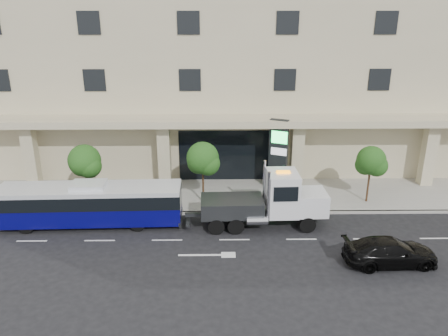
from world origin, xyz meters
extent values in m
plane|color=black|center=(0.00, 0.00, 0.00)|extent=(120.00, 120.00, 0.00)
cube|color=gray|center=(0.00, 5.00, 0.07)|extent=(120.00, 6.00, 0.15)
cube|color=gray|center=(0.00, 2.00, 0.07)|extent=(120.00, 0.30, 0.15)
cube|color=tan|center=(0.00, 15.50, 10.00)|extent=(60.00, 15.00, 20.00)
cube|color=tan|center=(0.00, 6.80, 5.20)|extent=(60.00, 2.80, 0.50)
cube|color=black|center=(0.00, 7.97, 2.15)|extent=(8.00, 0.12, 4.00)
cube|color=tan|center=(-15.00, 6.80, 2.60)|extent=(0.90, 0.90, 4.90)
cube|color=tan|center=(-5.00, 6.80, 2.60)|extent=(0.90, 0.90, 4.90)
cube|color=tan|center=(5.00, 6.80, 2.60)|extent=(0.90, 0.90, 4.90)
cube|color=tan|center=(15.00, 6.80, 2.60)|extent=(0.90, 0.90, 4.90)
cylinder|color=#422B19|center=(-10.00, 3.60, 1.55)|extent=(0.14, 0.14, 2.80)
sphere|color=#175018|center=(-10.00, 3.60, 3.27)|extent=(2.20, 2.20, 2.20)
sphere|color=#175018|center=(-9.65, 3.40, 2.95)|extent=(1.65, 1.65, 1.65)
sphere|color=#175018|center=(-10.30, 3.80, 2.87)|extent=(1.54, 1.54, 1.54)
cylinder|color=#422B19|center=(-2.00, 3.60, 1.62)|extent=(0.14, 0.14, 2.94)
sphere|color=#175018|center=(-2.00, 3.60, 3.43)|extent=(2.20, 2.20, 2.20)
sphere|color=#175018|center=(-1.65, 3.40, 3.09)|extent=(1.65, 1.65, 1.65)
sphere|color=#175018|center=(-2.30, 3.80, 3.01)|extent=(1.54, 1.54, 1.54)
cylinder|color=#422B19|center=(9.50, 3.60, 1.51)|extent=(0.14, 0.14, 2.73)
sphere|color=#175018|center=(9.50, 3.60, 3.19)|extent=(2.00, 2.00, 2.00)
sphere|color=#175018|center=(9.85, 3.40, 2.88)|extent=(1.50, 1.50, 1.50)
sphere|color=#175018|center=(9.20, 3.80, 2.80)|extent=(1.40, 1.40, 1.40)
cylinder|color=black|center=(-12.68, -0.52, 0.47)|extent=(0.95, 0.31, 0.94)
cylinder|color=black|center=(-12.74, 1.46, 0.47)|extent=(0.95, 0.31, 0.94)
cylinder|color=black|center=(-5.92, -0.32, 0.47)|extent=(0.95, 0.31, 0.94)
cylinder|color=black|center=(-5.98, 1.66, 0.47)|extent=(0.95, 0.31, 0.94)
cube|color=#060554|center=(-8.95, 0.58, 0.89)|extent=(11.34, 2.68, 1.13)
cube|color=black|center=(-8.95, 0.58, 1.88)|extent=(11.34, 2.72, 0.85)
cube|color=silver|center=(-8.95, 0.58, 2.44)|extent=(11.34, 2.68, 0.28)
cube|color=silver|center=(-8.95, 0.58, 2.73)|extent=(2.11, 1.56, 0.28)
cube|color=#2D3033|center=(-14.54, 0.42, 0.42)|extent=(0.21, 2.35, 0.28)
cube|color=#2D3033|center=(-3.37, 0.74, 0.42)|extent=(0.21, 2.35, 0.28)
cube|color=#2D3033|center=(1.86, 0.27, 0.73)|extent=(7.80, 1.15, 0.37)
cube|color=white|center=(4.83, 0.36, 1.60)|extent=(1.89, 2.16, 1.37)
cube|color=silver|center=(5.75, 0.39, 1.60)|extent=(0.14, 1.83, 1.10)
cube|color=white|center=(3.00, 0.30, 2.24)|extent=(1.90, 2.34, 2.65)
cube|color=black|center=(3.87, 0.33, 2.65)|extent=(0.16, 2.01, 1.10)
cylinder|color=silver|center=(2.03, -0.73, 2.47)|extent=(0.17, 0.17, 3.11)
cylinder|color=silver|center=(1.97, 1.28, 2.47)|extent=(0.17, 0.17, 3.11)
cube|color=#2D3033|center=(-0.10, 0.21, 1.42)|extent=(3.91, 2.31, 1.01)
cube|color=#2D3033|center=(-2.30, 0.14, 0.87)|extent=(1.47, 0.30, 0.20)
cube|color=#2D3033|center=(-2.85, 0.12, 0.50)|extent=(0.28, 1.65, 0.16)
cube|color=orange|center=(3.00, 0.30, 3.61)|extent=(0.83, 0.34, 0.13)
cylinder|color=black|center=(4.49, -0.61, 0.50)|extent=(1.01, 0.32, 1.01)
cylinder|color=black|center=(4.44, 1.31, 0.50)|extent=(1.01, 0.32, 1.01)
cylinder|color=black|center=(0.11, -0.75, 0.50)|extent=(1.01, 0.32, 1.01)
cylinder|color=black|center=(0.05, 1.17, 0.50)|extent=(1.01, 0.32, 1.01)
cylinder|color=black|center=(-1.08, -0.78, 0.50)|extent=(1.01, 0.32, 1.01)
cylinder|color=black|center=(-1.14, 1.14, 0.50)|extent=(1.01, 0.32, 1.01)
imported|color=black|center=(8.23, -4.17, 0.72)|extent=(5.07, 2.27, 1.44)
cube|color=black|center=(3.45, 5.92, 2.83)|extent=(1.40, 0.96, 5.35)
cube|color=#29F764|center=(3.45, 5.67, 4.26)|extent=(1.08, 0.53, 0.89)
cube|color=silver|center=(3.45, 5.67, 3.18)|extent=(1.08, 0.53, 0.54)
cube|color=#262628|center=(3.45, 5.67, 5.06)|extent=(1.08, 0.53, 0.36)
camera|label=1|loc=(-0.92, -24.39, 12.91)|focal=35.00mm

